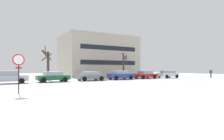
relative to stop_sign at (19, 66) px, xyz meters
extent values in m
plane|color=white|center=(0.50, 1.24, -1.90)|extent=(120.00, 120.00, 0.00)
cube|color=silver|center=(0.50, 5.10, -1.90)|extent=(80.00, 9.72, 0.00)
cylinder|color=black|center=(0.00, 0.00, -0.76)|extent=(0.07, 0.13, 2.28)
cylinder|color=red|center=(0.00, 0.00, 0.43)|extent=(0.76, 0.06, 0.76)
cylinder|color=white|center=(0.00, -0.01, 0.43)|extent=(0.62, 0.06, 0.62)
cube|color=red|center=(0.00, 0.00, -0.12)|extent=(0.36, 0.04, 0.12)
cylinder|color=white|center=(0.00, 0.01, 0.48)|extent=(0.42, 0.05, 0.42)
cube|color=silver|center=(-0.46, 10.73, -1.29)|extent=(4.51, 1.84, 0.68)
cube|color=#8C99A8|center=(-0.46, 10.73, -0.71)|extent=(2.48, 1.68, 0.48)
cube|color=white|center=(-0.46, 10.73, -0.44)|extent=(2.26, 1.55, 0.06)
cylinder|color=black|center=(1.00, 11.66, -1.58)|extent=(0.64, 0.22, 0.64)
cylinder|color=black|center=(1.01, 9.81, -1.58)|extent=(0.64, 0.22, 0.64)
cube|color=#1E6038|center=(4.81, 10.84, -1.34)|extent=(4.12, 1.80, 0.58)
cube|color=#8C99A8|center=(4.81, 10.84, -0.82)|extent=(2.27, 1.65, 0.44)
cube|color=white|center=(4.81, 10.84, -0.57)|extent=(2.06, 1.53, 0.06)
cylinder|color=black|center=(6.14, 11.76, -1.58)|extent=(0.64, 0.22, 0.64)
cylinder|color=black|center=(6.15, 9.94, -1.58)|extent=(0.64, 0.22, 0.64)
cylinder|color=black|center=(3.47, 11.74, -1.58)|extent=(0.64, 0.22, 0.64)
cylinder|color=black|center=(3.48, 9.92, -1.58)|extent=(0.64, 0.22, 0.64)
cube|color=slate|center=(10.08, 10.73, -1.34)|extent=(4.04, 1.88, 0.57)
cube|color=#8C99A8|center=(10.08, 10.73, -0.85)|extent=(2.23, 1.72, 0.42)
cube|color=white|center=(10.08, 10.73, -0.61)|extent=(2.02, 1.59, 0.06)
cylinder|color=black|center=(11.39, 11.69, -1.58)|extent=(0.64, 0.22, 0.64)
cylinder|color=black|center=(11.40, 9.79, -1.58)|extent=(0.64, 0.22, 0.64)
cylinder|color=black|center=(8.77, 11.67, -1.58)|extent=(0.64, 0.22, 0.64)
cylinder|color=black|center=(8.78, 9.78, -1.58)|extent=(0.64, 0.22, 0.64)
cube|color=#283D93|center=(15.35, 10.82, -1.30)|extent=(4.24, 1.74, 0.67)
cube|color=#8C99A8|center=(15.35, 10.82, -0.75)|extent=(2.33, 1.59, 0.42)
cube|color=white|center=(15.35, 10.82, -0.51)|extent=(2.12, 1.47, 0.06)
cylinder|color=black|center=(16.72, 11.71, -1.58)|extent=(0.64, 0.22, 0.64)
cylinder|color=black|center=(16.73, 9.95, -1.58)|extent=(0.64, 0.22, 0.64)
cylinder|color=black|center=(13.97, 11.69, -1.58)|extent=(0.64, 0.22, 0.64)
cylinder|color=black|center=(13.98, 9.94, -1.58)|extent=(0.64, 0.22, 0.64)
cube|color=red|center=(20.62, 11.02, -1.34)|extent=(3.99, 1.85, 0.58)
cube|color=#8C99A8|center=(20.62, 11.02, -0.81)|extent=(2.20, 1.69, 0.49)
cube|color=white|center=(20.62, 11.02, -0.54)|extent=(2.00, 1.57, 0.06)
cylinder|color=black|center=(21.91, 11.96, -1.58)|extent=(0.64, 0.22, 0.64)
cylinder|color=black|center=(21.92, 10.09, -1.58)|extent=(0.64, 0.22, 0.64)
cylinder|color=black|center=(19.33, 11.95, -1.58)|extent=(0.64, 0.22, 0.64)
cylinder|color=black|center=(19.34, 10.08, -1.58)|extent=(0.64, 0.22, 0.64)
cube|color=white|center=(25.90, 10.75, -1.31)|extent=(4.10, 1.85, 0.64)
cube|color=#8C99A8|center=(25.90, 10.75, -0.76)|extent=(2.26, 1.70, 0.46)
cube|color=white|center=(25.90, 10.75, -0.50)|extent=(2.05, 1.57, 0.06)
cylinder|color=black|center=(27.22, 11.70, -1.58)|extent=(0.64, 0.22, 0.64)
cylinder|color=black|center=(27.23, 9.83, -1.58)|extent=(0.64, 0.22, 0.64)
cylinder|color=black|center=(24.56, 11.68, -1.58)|extent=(0.64, 0.22, 0.64)
cylinder|color=black|center=(24.57, 9.81, -1.58)|extent=(0.64, 0.22, 0.64)
cylinder|color=#2D334C|center=(34.09, 7.39, -1.47)|extent=(0.14, 0.14, 0.86)
cylinder|color=#2D334C|center=(34.26, 7.60, -1.47)|extent=(0.14, 0.14, 0.86)
cube|color=#2D3856|center=(34.17, 7.50, -0.76)|extent=(0.33, 0.44, 0.56)
sphere|color=tan|center=(34.17, 7.50, -0.37)|extent=(0.22, 0.22, 0.22)
cylinder|color=#423326|center=(18.00, 13.97, 0.36)|extent=(0.30, 0.30, 4.52)
cylinder|color=#423326|center=(18.46, 13.65, 2.00)|extent=(0.76, 1.04, 0.92)
cylinder|color=#423326|center=(18.41, 13.65, 1.43)|extent=(0.81, 0.97, 1.24)
cylinder|color=#423326|center=(17.85, 13.60, 2.15)|extent=(0.85, 0.42, 0.94)
cylinder|color=#423326|center=(18.36, 14.25, 1.52)|extent=(0.72, 0.88, 1.60)
cylinder|color=#423326|center=(4.94, 14.46, 0.22)|extent=(0.37, 0.37, 4.24)
cylinder|color=#423326|center=(4.47, 14.06, 1.85)|extent=(1.00, 1.11, 1.37)
cylinder|color=#423326|center=(4.87, 14.06, 1.65)|extent=(0.94, 0.30, 1.26)
cylinder|color=#423326|center=(4.55, 14.54, 2.50)|extent=(0.27, 0.89, 1.50)
cylinder|color=#423326|center=(4.44, 14.26, 2.22)|extent=(0.56, 1.11, 0.72)
cylinder|color=#423326|center=(4.87, 15.20, 1.58)|extent=(1.57, 0.31, 1.20)
cube|color=#B2A899|center=(18.00, 24.28, 2.56)|extent=(15.87, 10.85, 8.91)
cube|color=white|center=(18.00, 24.28, 7.06)|extent=(15.55, 10.63, 0.10)
cube|color=black|center=(18.00, 18.84, 1.07)|extent=(12.69, 0.04, 0.90)
cube|color=black|center=(18.00, 18.84, 4.04)|extent=(12.69, 0.04, 0.90)
camera|label=1|loc=(-1.01, -14.14, -0.19)|focal=30.11mm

